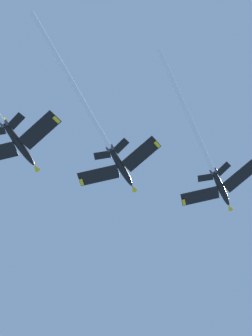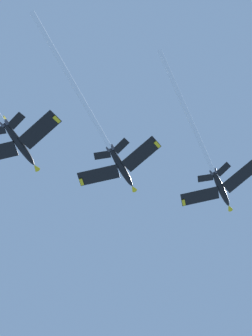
{
  "view_description": "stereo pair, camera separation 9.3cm",
  "coord_description": "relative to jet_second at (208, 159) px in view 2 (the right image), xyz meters",
  "views": [
    {
      "loc": [
        9.22,
        42.18,
        1.7
      ],
      "look_at": [
        26.23,
        26.75,
        119.06
      ],
      "focal_mm": 57.55,
      "sensor_mm": 36.0,
      "label": 1
    },
    {
      "loc": [
        9.29,
        42.25,
        1.7
      ],
      "look_at": [
        26.23,
        26.75,
        119.06
      ],
      "focal_mm": 57.55,
      "sensor_mm": 36.0,
      "label": 2
    }
  ],
  "objects": [
    {
      "name": "jet_second",
      "position": [
        0.0,
        0.0,
        0.0
      ],
      "size": [
        22.49,
        40.43,
        20.55
      ],
      "color": "black"
    },
    {
      "name": "jet_third",
      "position": [
        11.22,
        21.54,
        -6.87
      ],
      "size": [
        22.59,
        40.5,
        20.5
      ],
      "color": "black"
    }
  ]
}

